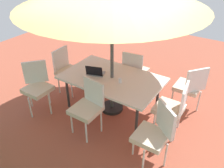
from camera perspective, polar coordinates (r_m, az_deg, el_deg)
name	(u,v)px	position (r m, az deg, el deg)	size (l,w,h in m)	color
ground_plane	(112,109)	(4.85, 0.00, -5.98)	(10.00, 10.00, 0.02)	#9E4C38
dining_table	(112,80)	(4.46, 0.00, 1.07)	(1.84, 1.14, 0.73)	silver
chair_west	(173,107)	(4.11, 14.35, -5.23)	(0.49, 0.48, 0.98)	beige
chair_southwest	(190,86)	(4.75, 18.10, -0.40)	(0.58, 0.58, 0.98)	beige
chair_northeast	(37,85)	(4.76, -17.41, -0.20)	(0.59, 0.58, 0.98)	beige
chair_south	(135,70)	(5.09, 5.39, 3.41)	(0.47, 0.48, 0.98)	beige
chair_northwest	(155,132)	(3.57, 10.16, -11.28)	(0.58, 0.58, 0.98)	beige
chair_east	(67,69)	(5.20, -10.69, 3.61)	(0.47, 0.46, 0.98)	beige
chair_north	(88,105)	(4.04, -5.71, -5.06)	(0.48, 0.49, 0.98)	beige
laptop	(95,72)	(4.51, -4.00, 2.76)	(0.38, 0.34, 0.21)	gray
cup	(120,80)	(4.26, 1.94, 0.87)	(0.06, 0.06, 0.09)	white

